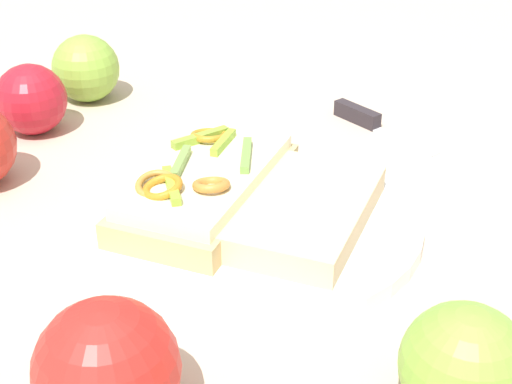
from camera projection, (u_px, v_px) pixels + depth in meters
name	position (u px, v px, depth m)	size (l,w,h in m)	color
ground_plane	(256.00, 227.00, 0.60)	(2.00, 2.00, 0.00)	#C0AC97
plate	(256.00, 220.00, 0.60)	(0.27, 0.27, 0.01)	white
sandwich	(206.00, 185.00, 0.60)	(0.21, 0.16, 0.04)	tan
bread_slice_side	(307.00, 212.00, 0.58)	(0.15, 0.09, 0.02)	beige
apple_0	(107.00, 370.00, 0.40)	(0.08, 0.08, 0.08)	red
apple_1	(31.00, 99.00, 0.75)	(0.07, 0.07, 0.07)	#B31B29
apple_2	(86.00, 68.00, 0.83)	(0.08, 0.08, 0.08)	#83B33F
apple_4	(464.00, 366.00, 0.41)	(0.07, 0.07, 0.07)	#80BF3F
knife	(367.00, 120.00, 0.78)	(0.03, 0.14, 0.02)	silver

